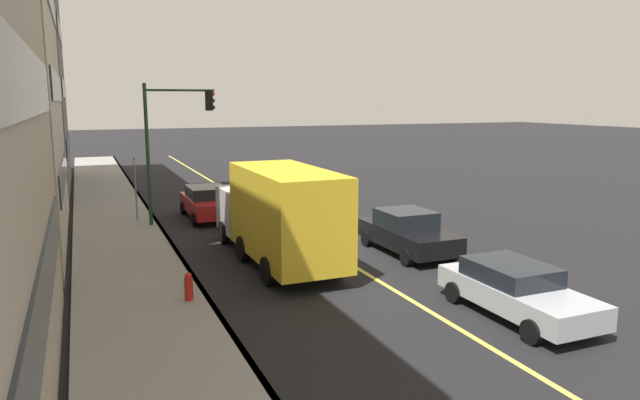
{
  "coord_description": "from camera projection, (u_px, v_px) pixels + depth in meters",
  "views": [
    {
      "loc": [
        -20.55,
        8.47,
        5.65
      ],
      "look_at": [
        -2.01,
        0.69,
        2.15
      ],
      "focal_mm": 32.19,
      "sensor_mm": 36.0,
      "label": 1
    }
  ],
  "objects": [
    {
      "name": "ground",
      "position": [
        316.0,
        244.0,
        22.86
      ],
      "size": [
        200.0,
        200.0,
        0.0
      ],
      "primitive_type": "plane",
      "color": "black"
    },
    {
      "name": "car_black",
      "position": [
        407.0,
        232.0,
        21.45
      ],
      "size": [
        4.52,
        2.13,
        1.59
      ],
      "color": "black",
      "rests_on": "ground"
    },
    {
      "name": "car_silver",
      "position": [
        516.0,
        289.0,
        15.15
      ],
      "size": [
        4.61,
        2.01,
        1.39
      ],
      "color": "#A8AAB2",
      "rests_on": "ground"
    },
    {
      "name": "car_white",
      "position": [
        297.0,
        196.0,
        29.82
      ],
      "size": [
        4.6,
        1.93,
        1.48
      ],
      "color": "silver",
      "rests_on": "ground"
    },
    {
      "name": "truck_yellow",
      "position": [
        279.0,
        213.0,
        19.99
      ],
      "size": [
        8.37,
        2.58,
        3.4
      ],
      "color": "silver",
      "rests_on": "ground"
    },
    {
      "name": "car_red",
      "position": [
        207.0,
        202.0,
        27.77
      ],
      "size": [
        4.67,
        2.06,
        1.54
      ],
      "color": "red",
      "rests_on": "ground"
    },
    {
      "name": "traffic_light_mast",
      "position": [
        172.0,
        131.0,
        25.4
      ],
      "size": [
        0.28,
        3.13,
        6.39
      ],
      "color": "#1E3823",
      "rests_on": "ground"
    },
    {
      "name": "sidewalk_slab",
      "position": [
        128.0,
        261.0,
        20.12
      ],
      "size": [
        80.0,
        3.65,
        0.15
      ],
      "primitive_type": "cube",
      "color": "gray",
      "rests_on": "ground"
    },
    {
      "name": "curb_edge",
      "position": [
        179.0,
        256.0,
        20.79
      ],
      "size": [
        80.0,
        0.16,
        0.15
      ],
      "primitive_type": "cube",
      "color": "slate",
      "rests_on": "ground"
    },
    {
      "name": "street_sign_post",
      "position": [
        135.0,
        186.0,
        26.19
      ],
      "size": [
        0.6,
        0.08,
        3.08
      ],
      "color": "slate",
      "rests_on": "ground"
    },
    {
      "name": "lane_stripe_center",
      "position": [
        316.0,
        244.0,
        22.86
      ],
      "size": [
        80.0,
        0.16,
        0.01
      ],
      "primitive_type": "cube",
      "color": "#D8CC4C",
      "rests_on": "ground"
    },
    {
      "name": "fire_hydrant",
      "position": [
        189.0,
        289.0,
        15.96
      ],
      "size": [
        0.24,
        0.24,
        0.94
      ],
      "color": "red",
      "rests_on": "ground"
    }
  ]
}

